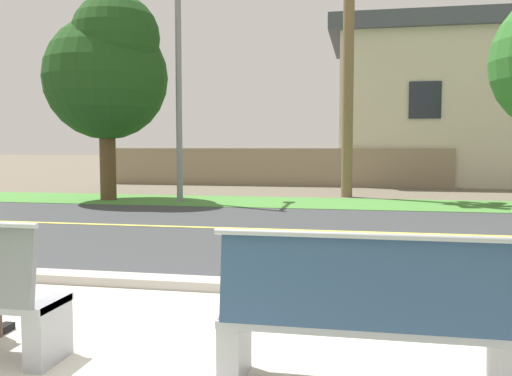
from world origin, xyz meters
TOP-DOWN VIEW (x-y plane):
  - ground_plane at (0.00, 8.00)m, footprint 140.00×140.00m
  - sidewalk_pavement at (0.00, 0.40)m, footprint 44.00×3.60m
  - curb_edge at (0.00, 2.35)m, footprint 44.00×0.30m
  - street_asphalt at (0.00, 6.50)m, footprint 52.00×8.00m
  - road_centre_line at (0.00, 6.50)m, footprint 48.00×0.14m
  - far_verge_grass at (0.00, 11.20)m, footprint 48.00×2.80m
  - bench_right at (1.47, 0.19)m, footprint 1.77×0.48m
  - streetlamp at (-3.31, 11.01)m, footprint 0.24×2.10m
  - shade_tree_far_left at (-5.32, 10.89)m, footprint 3.33×3.33m
  - garden_wall at (-1.88, 17.18)m, footprint 13.00×0.36m
  - house_across_street at (6.00, 20.38)m, footprint 11.69×6.91m

SIDE VIEW (x-z plane):
  - ground_plane at x=0.00m, z-range 0.00..0.00m
  - street_asphalt at x=0.00m, z-range 0.00..0.01m
  - sidewalk_pavement at x=0.00m, z-range 0.00..0.01m
  - far_verge_grass at x=0.00m, z-range 0.00..0.02m
  - road_centre_line at x=0.00m, z-range 0.01..0.01m
  - curb_edge at x=0.00m, z-range 0.00..0.11m
  - bench_right at x=1.47m, z-range -0.05..0.96m
  - garden_wall at x=-1.88m, z-range 0.00..1.40m
  - house_across_street at x=6.00m, z-range 0.04..6.28m
  - shade_tree_far_left at x=-5.32m, z-range 0.82..6.31m
  - streetlamp at x=-3.31m, z-range 0.50..7.34m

